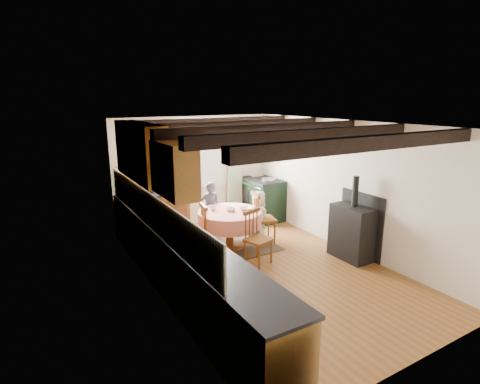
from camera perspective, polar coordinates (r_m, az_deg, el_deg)
floor at (r=6.49m, az=3.67°, el=-11.41°), size 3.60×5.50×0.00m
ceiling at (r=5.87m, az=4.04°, el=10.24°), size 3.60×5.50×0.00m
wall_back at (r=8.42m, az=-6.78°, el=3.13°), size 3.60×0.00×2.40m
wall_front at (r=4.23m, az=25.67°, el=-9.55°), size 3.60×0.00×2.40m
wall_left at (r=5.30m, az=-12.48°, el=-3.73°), size 0.00×5.50×2.40m
wall_right at (r=7.21m, az=15.75°, el=0.83°), size 0.00×5.50×2.40m
beam_a at (r=4.38m, az=19.11°, el=6.99°), size 3.60×0.16×0.16m
beam_b at (r=5.08m, az=10.49°, el=8.42°), size 3.60×0.16×0.16m
beam_c at (r=5.87m, az=4.03°, el=9.36°), size 3.60×0.16×0.16m
beam_d at (r=6.72m, az=-0.88°, el=10.00°), size 3.60×0.16×0.16m
beam_e at (r=7.60m, az=-4.68°, el=10.45°), size 3.60×0.16×0.16m
splash_left at (r=5.58m, az=-13.26°, el=-2.87°), size 0.02×4.50×0.55m
splash_back at (r=8.06m, az=-13.23°, el=2.36°), size 1.40×0.02×0.55m
base_cabinet_left at (r=5.67m, az=-9.14°, el=-10.62°), size 0.60×5.30×0.88m
base_cabinet_back at (r=7.97m, az=-12.65°, el=-3.39°), size 1.30×0.60×0.88m
worktop_left at (r=5.50m, az=-9.13°, el=-6.22°), size 0.64×5.30×0.04m
worktop_back at (r=7.83m, az=-12.79°, el=-0.21°), size 1.30×0.64×0.04m
wall_cabinet_glass at (r=6.31m, az=-14.84°, el=5.97°), size 0.34×1.80×0.90m
wall_cabinet_solid at (r=4.91m, az=-9.92°, el=3.40°), size 0.34×0.90×0.70m
window_frame at (r=8.38m, az=-6.19°, el=5.87°), size 1.34×0.03×1.54m
window_pane at (r=8.38m, az=-6.20°, el=5.88°), size 1.20×0.01×1.40m
curtain_left at (r=8.08m, az=-11.33°, el=1.76°), size 0.35×0.10×2.10m
curtain_right at (r=8.77m, az=-0.81°, el=3.01°), size 0.35×0.10×2.10m
curtain_rod at (r=8.24m, az=-6.05°, el=9.94°), size 2.00×0.03×0.03m
wall_picture at (r=8.82m, az=4.99°, el=6.97°), size 0.04×0.50×0.60m
wall_plate at (r=8.78m, az=-0.48°, el=7.00°), size 0.30×0.02×0.30m
rug at (r=7.32m, az=-1.53°, el=-8.26°), size 1.67×1.30×0.01m
dining_table at (r=7.19m, az=-1.55°, el=-5.66°), size 1.19×1.19×0.72m
chair_near at (r=6.47m, az=2.81°, el=-6.90°), size 0.51×0.52×0.95m
chair_left at (r=6.78m, az=-6.80°, el=-5.91°), size 0.49×0.48×0.96m
chair_right at (r=7.42m, az=3.61°, el=-3.83°), size 0.55×0.54×1.01m
aga_range at (r=8.86m, az=3.35°, el=-0.96°), size 0.68×1.06×0.97m
cast_iron_stove at (r=6.90m, az=16.69°, el=-3.76°), size 0.45×0.74×1.49m
child_far at (r=7.68m, az=-4.51°, el=-2.64°), size 0.48×0.38×1.16m
child_right at (r=7.49m, az=2.80°, el=-3.66°), size 0.47×0.58×1.02m
bowl_a at (r=7.15m, az=0.72°, el=-2.53°), size 0.21×0.21×0.05m
bowl_b at (r=7.10m, az=-1.43°, el=-2.62°), size 0.22×0.22×0.06m
cup at (r=7.13m, az=-4.10°, el=-2.41°), size 0.15×0.15×0.10m
canister_tall at (r=7.68m, az=-14.18°, el=0.59°), size 0.15×0.15×0.26m
canister_wide at (r=7.80m, az=-13.21°, el=0.54°), size 0.16×0.16×0.18m
canister_slim at (r=7.90m, az=-10.68°, el=1.18°), size 0.10×0.10×0.27m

